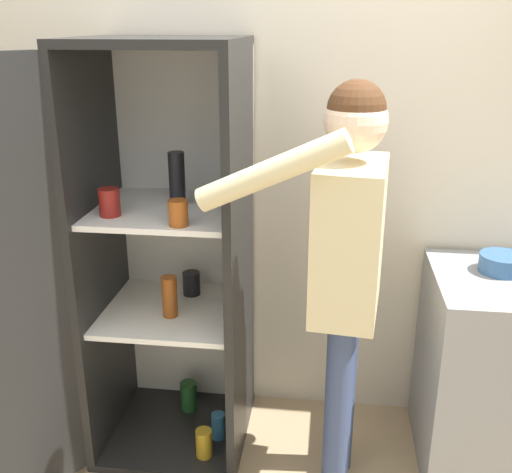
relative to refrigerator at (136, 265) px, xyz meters
name	(u,v)px	position (x,y,z in m)	size (l,w,h in m)	color
wall_back	(245,162)	(0.41, 0.46, 0.36)	(7.00, 0.06, 2.55)	beige
refrigerator	(136,265)	(0.00, 0.00, 0.00)	(1.08, 1.20, 1.85)	black
person	(346,246)	(0.89, -0.14, 0.18)	(0.69, 0.57, 1.72)	#384770
counter	(501,373)	(1.59, 0.09, -0.47)	(0.65, 0.64, 0.90)	gray
bowl	(502,263)	(1.55, 0.16, 0.02)	(0.19, 0.19, 0.08)	#335B8E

